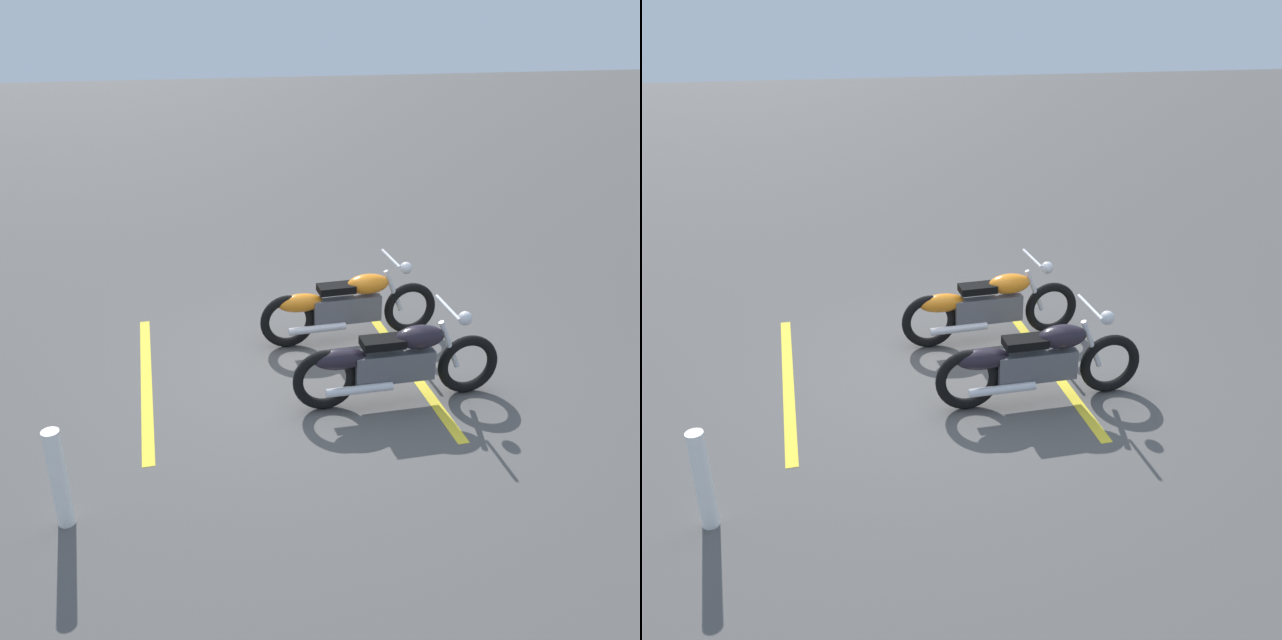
# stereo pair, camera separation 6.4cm
# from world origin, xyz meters

# --- Properties ---
(ground_plane) EXTENTS (60.00, 60.00, 0.00)m
(ground_plane) POSITION_xyz_m (0.00, 0.00, 0.00)
(ground_plane) COLOR #514F4C
(motorcycle_bright_foreground) EXTENTS (2.23, 0.62, 1.04)m
(motorcycle_bright_foreground) POSITION_xyz_m (-0.35, -0.74, 0.46)
(motorcycle_bright_foreground) COLOR black
(motorcycle_bright_foreground) RESTS_ON ground
(motorcycle_dark_foreground) EXTENTS (2.23, 0.62, 1.04)m
(motorcycle_dark_foreground) POSITION_xyz_m (-0.52, 0.75, 0.46)
(motorcycle_dark_foreground) COLOR black
(motorcycle_dark_foreground) RESTS_ON ground
(bollard_post) EXTENTS (0.14, 0.14, 0.89)m
(bollard_post) POSITION_xyz_m (2.61, 2.09, 0.44)
(bollard_post) COLOR white
(bollard_post) RESTS_ON ground
(parking_stripe_near) EXTENTS (0.26, 3.20, 0.01)m
(parking_stripe_near) POSITION_xyz_m (-0.91, 0.05, 0.00)
(parking_stripe_near) COLOR yellow
(parking_stripe_near) RESTS_ON ground
(parking_stripe_mid) EXTENTS (0.26, 3.20, 0.01)m
(parking_stripe_mid) POSITION_xyz_m (2.05, -0.15, 0.00)
(parking_stripe_mid) COLOR yellow
(parking_stripe_mid) RESTS_ON ground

